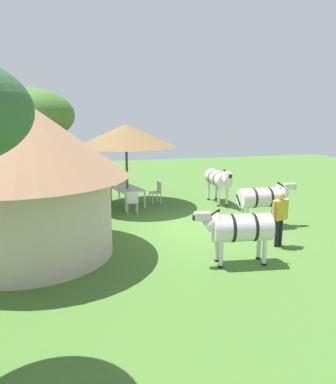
{
  "coord_description": "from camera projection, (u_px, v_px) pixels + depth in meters",
  "views": [
    {
      "loc": [
        -11.22,
        3.77,
        3.85
      ],
      "look_at": [
        1.21,
        0.64,
        1.0
      ],
      "focal_mm": 33.65,
      "sensor_mm": 36.0,
      "label": 1
    }
  ],
  "objects": [
    {
      "name": "standing_watcher",
      "position": [
        280.0,
        214.0,
        10.35
      ],
      "size": [
        0.33,
        0.57,
        1.64
      ],
      "rotation": [
        0.0,
        0.0,
        -1.27
      ],
      "color": "black",
      "rests_on": "ground_plane"
    },
    {
      "name": "patio_chair_east_end",
      "position": [
        96.0,
        196.0,
        14.52
      ],
      "size": [
        0.51,
        0.5,
        0.9
      ],
      "rotation": [
        0.0,
        0.0,
        -2.94
      ],
      "color": "silver",
      "rests_on": "ground_plane"
    },
    {
      "name": "zebra_by_umbrella",
      "position": [
        239.0,
        228.0,
        9.17
      ],
      "size": [
        0.88,
        2.18,
        1.49
      ],
      "rotation": [
        0.0,
        0.0,
        6.16
      ],
      "color": "silver",
      "rests_on": "ground_plane"
    },
    {
      "name": "zebra_toward_hut",
      "position": [
        218.0,
        179.0,
        15.38
      ],
      "size": [
        2.21,
        0.69,
        1.58
      ],
      "rotation": [
        0.0,
        0.0,
        1.58
      ],
      "color": "silver",
      "rests_on": "ground_plane"
    },
    {
      "name": "patio_chair_west_end",
      "position": [
        157.0,
        191.0,
        15.58
      ],
      "size": [
        0.5,
        0.48,
        0.9
      ],
      "rotation": [
        0.0,
        0.0,
        0.15
      ],
      "color": "silver",
      "rests_on": "ground_plane"
    },
    {
      "name": "patio_chair_near_lawn",
      "position": [
        132.0,
        201.0,
        13.82
      ],
      "size": [
        0.42,
        0.44,
        0.9
      ],
      "rotation": [
        0.0,
        0.0,
        -1.57
      ],
      "color": "white",
      "rests_on": "ground_plane"
    },
    {
      "name": "patio_dining_table",
      "position": [
        127.0,
        190.0,
        15.04
      ],
      "size": [
        1.8,
        1.41,
        0.74
      ],
      "rotation": [
        0.0,
        0.0,
        0.3
      ],
      "color": "silver",
      "rests_on": "ground_plane"
    },
    {
      "name": "guest_beside_umbrella",
      "position": [
        85.0,
        180.0,
        15.62
      ],
      "size": [
        0.58,
        0.22,
        1.61
      ],
      "rotation": [
        0.0,
        0.0,
        3.18
      ],
      "color": "black",
      "rests_on": "ground_plane"
    },
    {
      "name": "ground_plane",
      "position": [
        195.0,
        227.0,
        12.35
      ],
      "size": [
        36.0,
        36.0,
        0.0
      ],
      "primitive_type": "plane",
      "color": "#47722E"
    },
    {
      "name": "acacia_tree_far_lawn",
      "position": [
        29.0,
        115.0,
        13.2
      ],
      "size": [
        3.26,
        3.26,
        4.73
      ],
      "color": "#53391D",
      "rests_on": "ground_plane"
    },
    {
      "name": "thatched_hut",
      "position": [
        29.0,
        172.0,
        9.45
      ],
      "size": [
        5.27,
        5.27,
        4.14
      ],
      "rotation": [
        0.0,
        0.0,
        0.39
      ],
      "color": "beige",
      "rests_on": "ground_plane"
    },
    {
      "name": "shade_umbrella",
      "position": [
        126.0,
        135.0,
        14.55
      ],
      "size": [
        4.08,
        4.08,
        3.38
      ],
      "color": "brown",
      "rests_on": "ground_plane"
    },
    {
      "name": "zebra_nearest_camera",
      "position": [
        262.0,
        198.0,
        12.16
      ],
      "size": [
        0.69,
        2.18,
        1.55
      ],
      "rotation": [
        0.0,
        0.0,
        3.12
      ],
      "color": "silver",
      "rests_on": "ground_plane"
    },
    {
      "name": "patio_chair_near_hut",
      "position": [
        123.0,
        187.0,
        16.32
      ],
      "size": [
        0.43,
        0.45,
        0.9
      ],
      "rotation": [
        0.0,
        0.0,
        -4.69
      ],
      "color": "silver",
      "rests_on": "ground_plane"
    }
  ]
}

